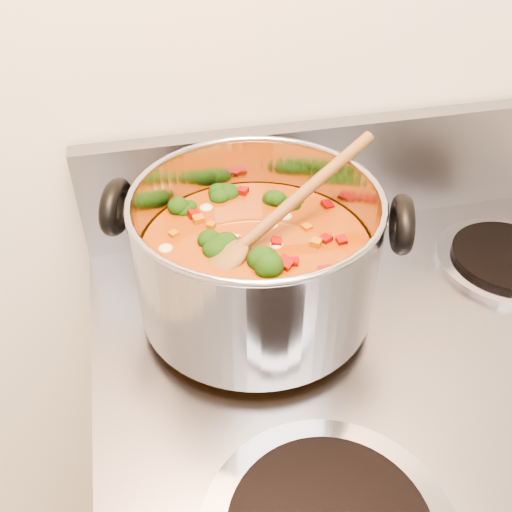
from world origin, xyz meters
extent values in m
cube|color=gray|center=(-0.07, 1.47, 1.00)|extent=(0.77, 0.03, 0.16)
cylinder|color=#A5A5AD|center=(-0.25, 1.31, 0.92)|extent=(0.19, 0.19, 0.01)
cylinder|color=black|center=(-0.25, 1.31, 0.93)|extent=(0.15, 0.15, 0.01)
cylinder|color=#A5A5AD|center=(0.11, 1.31, 0.92)|extent=(0.19, 0.19, 0.01)
cylinder|color=black|center=(0.11, 1.31, 0.93)|extent=(0.15, 0.15, 0.01)
cylinder|color=#A6A7AE|center=(-0.25, 1.30, 1.01)|extent=(0.28, 0.28, 0.15)
torus|color=#A6A7AE|center=(-0.25, 1.30, 1.09)|extent=(0.28, 0.28, 0.01)
cylinder|color=#8F480D|center=(-0.25, 1.30, 0.98)|extent=(0.27, 0.27, 0.09)
torus|color=black|center=(-0.40, 1.35, 1.07)|extent=(0.05, 0.08, 0.08)
torus|color=black|center=(-0.10, 1.25, 1.07)|extent=(0.05, 0.08, 0.08)
ellipsoid|color=black|center=(-0.19, 1.32, 1.03)|extent=(0.04, 0.04, 0.03)
ellipsoid|color=black|center=(-0.35, 1.36, 1.03)|extent=(0.04, 0.04, 0.03)
ellipsoid|color=black|center=(-0.22, 1.25, 1.03)|extent=(0.04, 0.04, 0.03)
ellipsoid|color=black|center=(-0.22, 1.21, 1.03)|extent=(0.04, 0.04, 0.03)
ellipsoid|color=black|center=(-0.28, 1.36, 1.03)|extent=(0.04, 0.04, 0.03)
ellipsoid|color=black|center=(-0.25, 1.34, 1.03)|extent=(0.04, 0.04, 0.03)
ellipsoid|color=black|center=(-0.25, 1.26, 1.03)|extent=(0.04, 0.04, 0.03)
ellipsoid|color=black|center=(-0.19, 1.25, 1.03)|extent=(0.04, 0.04, 0.03)
ellipsoid|color=#8E0509|center=(-0.22, 1.25, 1.03)|extent=(0.01, 0.01, 0.01)
ellipsoid|color=#8E0509|center=(-0.32, 1.23, 1.03)|extent=(0.01, 0.01, 0.01)
ellipsoid|color=#8E0509|center=(-0.25, 1.38, 1.03)|extent=(0.01, 0.01, 0.01)
ellipsoid|color=#8E0509|center=(-0.36, 1.29, 1.03)|extent=(0.01, 0.01, 0.01)
ellipsoid|color=#8E0509|center=(-0.30, 1.40, 1.03)|extent=(0.01, 0.01, 0.01)
ellipsoid|color=#8E0509|center=(-0.27, 1.41, 1.03)|extent=(0.01, 0.01, 0.01)
ellipsoid|color=#8E0509|center=(-0.29, 1.36, 1.03)|extent=(0.01, 0.01, 0.01)
ellipsoid|color=#8E0509|center=(-0.26, 1.34, 1.03)|extent=(0.01, 0.01, 0.01)
ellipsoid|color=#8E0509|center=(-0.16, 1.23, 1.03)|extent=(0.01, 0.01, 0.01)
ellipsoid|color=#8E0509|center=(-0.17, 1.28, 1.03)|extent=(0.01, 0.01, 0.01)
ellipsoid|color=#8E0509|center=(-0.27, 1.36, 1.03)|extent=(0.01, 0.01, 0.01)
ellipsoid|color=#8E0509|center=(-0.17, 1.35, 1.03)|extent=(0.01, 0.01, 0.01)
ellipsoid|color=#A45909|center=(-0.29, 1.36, 1.03)|extent=(0.01, 0.01, 0.01)
ellipsoid|color=#A45909|center=(-0.20, 1.36, 1.03)|extent=(0.01, 0.01, 0.01)
ellipsoid|color=#A45909|center=(-0.19, 1.32, 1.03)|extent=(0.01, 0.01, 0.01)
ellipsoid|color=#A45909|center=(-0.18, 1.32, 1.03)|extent=(0.01, 0.01, 0.01)
ellipsoid|color=#A45909|center=(-0.18, 1.37, 1.03)|extent=(0.01, 0.01, 0.01)
ellipsoid|color=#A45909|center=(-0.25, 1.37, 1.03)|extent=(0.01, 0.01, 0.01)
ellipsoid|color=#A45909|center=(-0.28, 1.39, 1.03)|extent=(0.01, 0.01, 0.01)
ellipsoid|color=#A45909|center=(-0.17, 1.35, 1.03)|extent=(0.01, 0.01, 0.01)
ellipsoid|color=#A45909|center=(-0.29, 1.28, 1.03)|extent=(0.01, 0.01, 0.01)
ellipsoid|color=#A45909|center=(-0.25, 1.19, 1.03)|extent=(0.01, 0.01, 0.01)
ellipsoid|color=#A45909|center=(-0.14, 1.31, 1.03)|extent=(0.01, 0.01, 0.01)
ellipsoid|color=#A45909|center=(-0.24, 1.25, 1.03)|extent=(0.01, 0.01, 0.01)
ellipsoid|color=#C9BF8A|center=(-0.34, 1.30, 1.03)|extent=(0.02, 0.02, 0.01)
ellipsoid|color=#C9BF8A|center=(-0.33, 1.38, 1.03)|extent=(0.02, 0.02, 0.01)
ellipsoid|color=#C9BF8A|center=(-0.18, 1.35, 1.03)|extent=(0.02, 0.02, 0.01)
ellipsoid|color=#C9BF8A|center=(-0.26, 1.23, 1.03)|extent=(0.02, 0.02, 0.01)
ellipsoid|color=#C9BF8A|center=(-0.20, 1.38, 1.03)|extent=(0.02, 0.02, 0.01)
ellipsoid|color=#C9BF8A|center=(-0.33, 1.25, 1.03)|extent=(0.02, 0.02, 0.01)
ellipsoid|color=brown|center=(-0.29, 1.28, 1.03)|extent=(0.08, 0.07, 0.04)
cylinder|color=brown|center=(-0.19, 1.33, 1.07)|extent=(0.21, 0.11, 0.10)
ellipsoid|color=black|center=(-0.34, 1.45, 0.92)|extent=(0.01, 0.01, 0.01)
ellipsoid|color=black|center=(-0.20, 1.45, 0.92)|extent=(0.01, 0.01, 0.01)
ellipsoid|color=black|center=(-0.10, 1.44, 0.92)|extent=(0.01, 0.01, 0.01)
camera|label=1|loc=(-0.37, 0.80, 1.43)|focal=40.00mm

